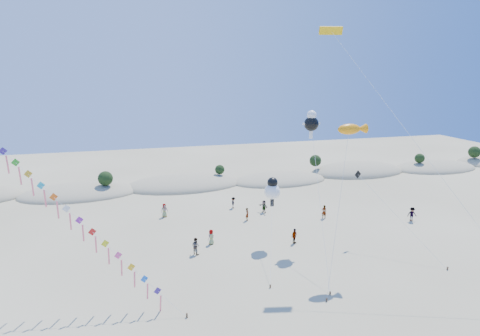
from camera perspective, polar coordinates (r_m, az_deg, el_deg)
name	(u,v)px	position (r m, az deg, el deg)	size (l,w,h in m)	color
dune_ridge	(191,184)	(66.20, -7.02, -2.33)	(145.30, 11.49, 5.57)	gray
kite_train	(17,165)	(35.57, -29.12, 0.38)	(22.74, 12.89, 21.23)	#3F2D1E
fish_kite	(352,129)	(37.98, 15.66, 5.31)	(6.44, 6.75, 13.51)	#3F2D1E
cartoon_kite_low	(272,190)	(42.36, 4.62, -3.08)	(4.09, 9.76, 7.35)	#3F2D1E
cartoon_kite_high	(311,122)	(43.12, 10.12, 6.41)	(4.23, 12.60, 14.17)	#3F2D1E
parafoil_kite	(335,37)	(39.88, 13.42, 17.70)	(11.92, 16.85, 22.20)	#3F2D1E
dark_kite	(381,198)	(44.19, 19.37, -4.11)	(5.08, 9.21, 7.79)	#3F2D1E
beachgoers	(269,218)	(49.04, 4.15, -7.08)	(30.67, 13.89, 1.78)	slate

